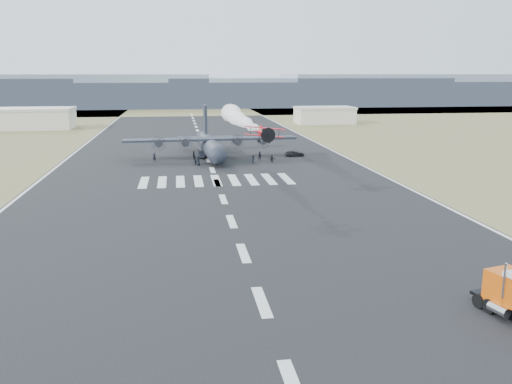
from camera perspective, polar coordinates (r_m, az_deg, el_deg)
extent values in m
plane|color=black|center=(43.72, 0.60, -11.49)|extent=(500.00, 500.00, 0.00)
cube|color=olive|center=(270.14, -6.98, 8.58)|extent=(500.00, 80.00, 0.00)
cube|color=gray|center=(305.35, -19.65, 9.99)|extent=(150.00, 50.00, 17.00)
cube|color=gray|center=(299.76, -7.16, 10.19)|extent=(150.00, 50.00, 13.00)
cube|color=gray|center=(308.00, 5.22, 10.48)|extent=(150.00, 50.00, 15.00)
cube|color=gray|center=(329.12, 16.49, 10.33)|extent=(150.00, 50.00, 17.00)
cube|color=beige|center=(190.66, -22.29, 7.09)|extent=(24.00, 14.00, 6.00)
cube|color=beige|center=(190.44, -22.37, 8.07)|extent=(24.50, 14.50, 0.80)
cube|color=beige|center=(197.12, 7.21, 7.94)|extent=(20.00, 12.00, 5.20)
cube|color=beige|center=(196.92, 7.23, 8.78)|extent=(20.50, 12.50, 0.80)
cube|color=black|center=(45.50, 25.18, -10.98)|extent=(2.82, 7.02, 0.26)
cube|color=orange|center=(45.38, 24.76, -9.12)|extent=(2.99, 2.62, 2.66)
cylinder|color=black|center=(45.19, 23.37, -10.97)|extent=(0.68, 1.19, 1.13)
cylinder|color=black|center=(45.84, 22.45, -10.55)|extent=(0.68, 1.19, 1.13)
cylinder|color=black|center=(47.45, 24.50, -9.95)|extent=(0.68, 1.19, 1.13)
cylinder|color=red|center=(76.07, 0.82, 6.22)|extent=(1.00, 4.65, 0.83)
sphere|color=black|center=(76.22, 0.80, 6.47)|extent=(0.65, 0.65, 0.65)
cylinder|color=black|center=(73.91, 1.16, 6.03)|extent=(0.94, 0.59, 0.92)
cylinder|color=black|center=(73.59, 1.21, 6.01)|extent=(2.03, 0.10, 2.03)
cube|color=red|center=(75.74, 0.88, 5.94)|extent=(5.56, 1.13, 0.66)
cube|color=red|center=(75.36, 0.92, 6.76)|extent=(5.74, 1.14, 0.68)
cube|color=red|center=(78.10, 0.52, 6.72)|extent=(0.12, 0.84, 0.92)
cube|color=red|center=(78.15, 0.52, 6.38)|extent=(1.87, 0.72, 0.07)
cylinder|color=black|center=(75.34, 0.38, 5.31)|extent=(0.13, 0.41, 0.41)
cylinder|color=black|center=(75.63, 1.48, 5.33)|extent=(0.13, 0.41, 0.41)
sphere|color=white|center=(78.33, 0.49, 6.40)|extent=(0.65, 0.65, 0.65)
sphere|color=white|center=(80.49, 0.19, 6.58)|extent=(0.84, 0.84, 0.84)
sphere|color=white|center=(82.66, -0.09, 6.75)|extent=(1.04, 1.04, 1.04)
sphere|color=white|center=(84.83, -0.36, 6.92)|extent=(1.24, 1.24, 1.24)
sphere|color=white|center=(87.01, -0.62, 7.07)|extent=(1.44, 1.44, 1.44)
sphere|color=white|center=(89.18, -0.86, 7.22)|extent=(1.63, 1.63, 1.63)
sphere|color=white|center=(91.36, -1.09, 7.36)|extent=(1.83, 1.83, 1.83)
sphere|color=white|center=(93.54, -1.31, 7.50)|extent=(2.03, 2.03, 2.03)
sphere|color=white|center=(95.73, -1.53, 7.63)|extent=(2.23, 2.23, 2.23)
sphere|color=white|center=(97.91, -1.73, 7.75)|extent=(2.42, 2.42, 2.42)
sphere|color=white|center=(100.10, -1.92, 7.87)|extent=(2.62, 2.62, 2.62)
sphere|color=white|center=(102.28, -2.11, 7.98)|extent=(2.82, 2.82, 2.82)
sphere|color=white|center=(104.47, -2.28, 8.09)|extent=(3.02, 3.02, 3.02)
sphere|color=white|center=(106.66, -2.46, 8.19)|extent=(3.21, 3.21, 3.21)
sphere|color=white|center=(108.85, -2.62, 8.29)|extent=(3.41, 3.41, 3.41)
sphere|color=white|center=(111.04, -2.78, 8.38)|extent=(3.61, 3.61, 3.61)
cylinder|color=black|center=(116.19, -4.81, 4.79)|extent=(4.69, 25.59, 3.64)
sphere|color=black|center=(103.66, -4.09, 3.88)|extent=(3.64, 3.64, 3.64)
cone|color=black|center=(128.76, -5.40, 5.53)|extent=(3.86, 5.60, 3.64)
cube|color=black|center=(115.07, -4.78, 5.58)|extent=(36.49, 5.32, 0.45)
cylinder|color=black|center=(114.10, -10.23, 5.14)|extent=(1.78, 3.52, 1.64)
cylinder|color=#3F3F44|center=(112.29, -10.22, 5.03)|extent=(3.09, 0.17, 3.09)
cylinder|color=black|center=(114.26, -7.49, 5.24)|extent=(1.78, 3.52, 1.64)
cylinder|color=#3F3F44|center=(112.46, -7.43, 5.13)|extent=(3.09, 0.17, 3.09)
cylinder|color=black|center=(115.36, -2.04, 5.41)|extent=(1.78, 3.52, 1.64)
cylinder|color=#3F3F44|center=(113.57, -1.91, 5.30)|extent=(3.09, 0.17, 3.09)
cylinder|color=black|center=(116.29, 0.63, 5.47)|extent=(1.78, 3.52, 1.64)
cylinder|color=#3F3F44|center=(114.52, 0.80, 5.36)|extent=(3.09, 0.17, 3.09)
cube|color=black|center=(126.49, -5.36, 7.47)|extent=(0.71, 4.11, 7.27)
cube|color=black|center=(127.32, -5.35, 5.78)|extent=(12.83, 3.25, 0.32)
cube|color=black|center=(117.09, -5.82, 4.16)|extent=(1.32, 5.50, 1.45)
cylinder|color=black|center=(117.16, -5.82, 3.91)|extent=(0.50, 1.02, 1.00)
cube|color=black|center=(117.48, -3.87, 4.22)|extent=(1.32, 5.50, 1.45)
cylinder|color=black|center=(117.56, -3.87, 3.98)|extent=(0.50, 1.02, 1.00)
cylinder|color=black|center=(106.64, -4.24, 3.05)|extent=(0.40, 0.83, 0.82)
imported|color=black|center=(118.27, 4.10, 4.07)|extent=(4.41, 2.37, 1.18)
imported|color=black|center=(111.45, -4.35, 3.71)|extent=(0.81, 0.76, 1.77)
imported|color=black|center=(107.78, -6.47, 3.36)|extent=(0.82, 0.99, 1.74)
imported|color=black|center=(109.01, -0.32, 3.50)|extent=(1.13, 0.99, 1.62)
imported|color=black|center=(114.18, -6.57, 3.88)|extent=(0.76, 1.15, 1.80)
imported|color=black|center=(106.62, -6.09, 3.27)|extent=(0.89, 0.59, 1.76)
imported|color=black|center=(109.01, 1.69, 3.48)|extent=(1.51, 1.02, 1.56)
imported|color=black|center=(112.82, -10.66, 3.63)|extent=(0.77, 0.70, 1.74)
imported|color=black|center=(111.99, 0.42, 3.81)|extent=(0.95, 0.63, 1.87)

